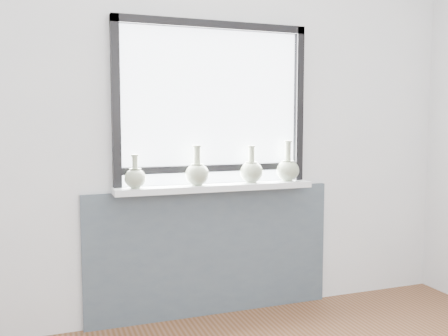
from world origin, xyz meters
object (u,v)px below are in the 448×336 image
object	(u,v)px
vase_b	(197,173)
vase_d	(288,169)
windowsill	(216,187)
vase_c	(251,171)
vase_a	(135,177)

from	to	relation	value
vase_b	vase_d	world-z (taller)	vase_d
windowsill	vase_c	distance (m)	0.27
vase_b	vase_d	size ratio (longest dim) A/B	0.93
windowsill	vase_b	xyz separation A→B (m)	(-0.13, -0.02, 0.10)
windowsill	vase_b	bearing A→B (deg)	-171.56
vase_b	vase_a	bearing A→B (deg)	-179.22
vase_a	windowsill	bearing A→B (deg)	2.70
windowsill	vase_b	distance (m)	0.17
vase_c	vase_d	size ratio (longest dim) A/B	0.89
vase_a	vase_c	xyz separation A→B (m)	(0.78, 0.02, 0.01)
vase_d	vase_a	bearing A→B (deg)	-178.76
vase_a	vase_c	distance (m)	0.78
vase_a	vase_d	world-z (taller)	vase_d
vase_a	vase_d	xyz separation A→B (m)	(1.05, 0.02, 0.01)
windowsill	vase_d	distance (m)	0.53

